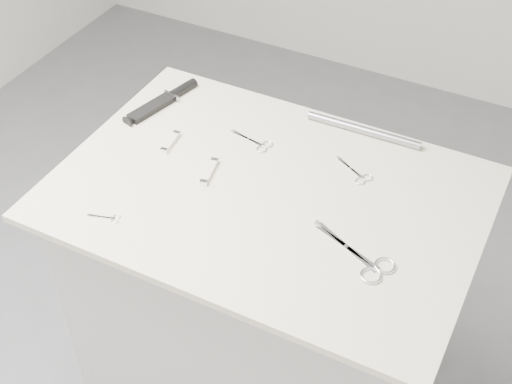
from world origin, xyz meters
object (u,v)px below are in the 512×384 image
at_px(tiny_scissors, 108,218).
at_px(pocket_knife_a, 171,142).
at_px(pocket_knife_b, 209,171).
at_px(large_shears, 366,262).
at_px(plinth, 266,315).
at_px(metal_rail, 363,130).
at_px(embroidery_scissors_b, 358,174).
at_px(sheathed_knife, 166,99).
at_px(embroidery_scissors_a, 257,143).

distance_m(tiny_scissors, pocket_knife_a, 0.30).
distance_m(pocket_knife_a, pocket_knife_b, 0.16).
height_order(large_shears, tiny_scissors, large_shears).
height_order(plinth, metal_rail, metal_rail).
bearing_deg(embroidery_scissors_b, large_shears, -36.66).
height_order(embroidery_scissors_b, metal_rail, metal_rail).
xyz_separation_m(sheathed_knife, pocket_knife_a, (0.11, -0.15, -0.00)).
bearing_deg(tiny_scissors, embroidery_scissors_b, 24.92).
bearing_deg(sheathed_knife, plinth, -101.77).
bearing_deg(embroidery_scissors_b, pocket_knife_a, -138.97).
distance_m(large_shears, pocket_knife_b, 0.45).
xyz_separation_m(sheathed_knife, pocket_knife_b, (0.25, -0.21, -0.00)).
relative_size(plinth, large_shears, 4.37).
relative_size(embroidery_scissors_a, tiny_scissors, 1.60).
bearing_deg(plinth, metal_rail, 68.70).
bearing_deg(pocket_knife_a, sheathed_knife, 29.74).
height_order(large_shears, embroidery_scissors_a, large_shears).
relative_size(plinth, pocket_knife_b, 9.24).
bearing_deg(metal_rail, pocket_knife_b, -130.80).
xyz_separation_m(large_shears, pocket_knife_b, (-0.44, 0.10, 0.00)).
bearing_deg(embroidery_scissors_b, plinth, -109.53).
relative_size(embroidery_scissors_b, pocket_knife_a, 1.29).
distance_m(embroidery_scissors_a, metal_rail, 0.28).
height_order(pocket_knife_a, pocket_knife_b, pocket_knife_b).
bearing_deg(pocket_knife_a, embroidery_scissors_b, -83.79).
xyz_separation_m(pocket_knife_a, pocket_knife_b, (0.15, -0.06, 0.00)).
xyz_separation_m(embroidery_scissors_b, pocket_knife_b, (-0.32, -0.16, 0.00)).
relative_size(large_shears, embroidery_scissors_a, 1.70).
height_order(pocket_knife_a, metal_rail, metal_rail).
xyz_separation_m(embroidery_scissors_a, tiny_scissors, (-0.18, -0.39, -0.00)).
bearing_deg(embroidery_scissors_b, pocket_knife_b, -125.25).
relative_size(tiny_scissors, pocket_knife_b, 0.78).
distance_m(embroidery_scissors_b, pocket_knife_b, 0.36).
distance_m(plinth, pocket_knife_b, 0.50).
height_order(plinth, pocket_knife_a, pocket_knife_a).
distance_m(sheathed_knife, pocket_knife_a, 0.19).
height_order(tiny_scissors, sheathed_knife, sheathed_knife).
xyz_separation_m(plinth, sheathed_knife, (-0.41, 0.20, 0.48)).
xyz_separation_m(embroidery_scissors_a, pocket_knife_a, (-0.20, -0.10, 0.00)).
xyz_separation_m(plinth, tiny_scissors, (-0.28, -0.25, 0.47)).
height_order(embroidery_scissors_a, embroidery_scissors_b, same).
bearing_deg(pocket_knife_b, metal_rail, -52.32).
xyz_separation_m(pocket_knife_a, metal_rail, (0.42, 0.26, 0.01)).
bearing_deg(plinth, tiny_scissors, -138.59).
distance_m(embroidery_scissors_a, pocket_knife_b, 0.16).
xyz_separation_m(tiny_scissors, pocket_knife_a, (-0.02, 0.30, 0.00)).
height_order(embroidery_scissors_b, pocket_knife_a, pocket_knife_a).
bearing_deg(plinth, embroidery_scissors_a, 124.46).
xyz_separation_m(large_shears, sheathed_knife, (-0.70, 0.31, 0.01)).
distance_m(large_shears, tiny_scissors, 0.58).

